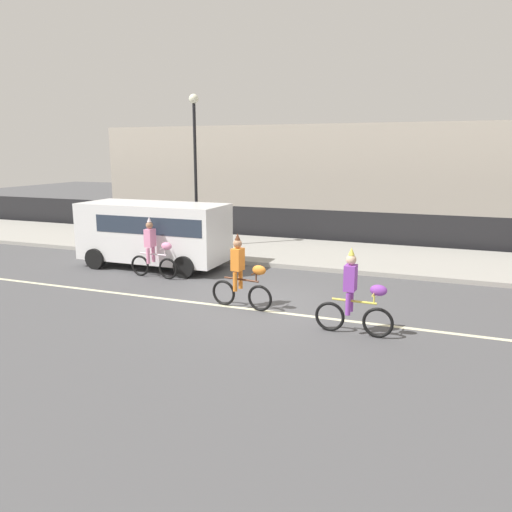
% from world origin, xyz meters
% --- Properties ---
extents(ground_plane, '(80.00, 80.00, 0.00)m').
position_xyz_m(ground_plane, '(0.00, 0.00, 0.00)').
color(ground_plane, '#4C4C4F').
extents(road_centre_line, '(36.00, 0.14, 0.01)m').
position_xyz_m(road_centre_line, '(0.00, -0.50, 0.00)').
color(road_centre_line, beige).
rests_on(road_centre_line, ground).
extents(sidewalk_curb, '(60.00, 5.00, 0.15)m').
position_xyz_m(sidewalk_curb, '(0.00, 6.50, 0.07)').
color(sidewalk_curb, '#9E9B93').
rests_on(sidewalk_curb, ground).
extents(fence_line, '(40.00, 0.08, 1.40)m').
position_xyz_m(fence_line, '(0.00, 9.40, 0.70)').
color(fence_line, black).
rests_on(fence_line, ground).
extents(building_backdrop, '(28.00, 8.00, 5.26)m').
position_xyz_m(building_backdrop, '(-0.90, 18.00, 2.63)').
color(building_backdrop, '#B2A899').
rests_on(building_backdrop, ground).
extents(parade_cyclist_pink, '(1.72, 0.50, 1.92)m').
position_xyz_m(parade_cyclist_pink, '(-3.95, 1.40, 0.84)').
color(parade_cyclist_pink, black).
rests_on(parade_cyclist_pink, ground).
extents(parade_cyclist_orange, '(1.72, 0.50, 1.92)m').
position_xyz_m(parade_cyclist_orange, '(-0.17, -0.49, 0.84)').
color(parade_cyclist_orange, black).
rests_on(parade_cyclist_orange, ground).
extents(parade_cyclist_purple, '(1.72, 0.50, 1.92)m').
position_xyz_m(parade_cyclist_purple, '(2.81, -1.31, 0.84)').
color(parade_cyclist_purple, black).
rests_on(parade_cyclist_purple, ground).
extents(parked_van_white, '(5.00, 2.22, 2.18)m').
position_xyz_m(parked_van_white, '(-4.68, 2.70, 1.28)').
color(parked_van_white, white).
rests_on(parked_van_white, ground).
extents(street_lamp_post, '(0.36, 0.36, 5.86)m').
position_xyz_m(street_lamp_post, '(-4.71, 5.75, 3.99)').
color(street_lamp_post, black).
rests_on(street_lamp_post, sidewalk_curb).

